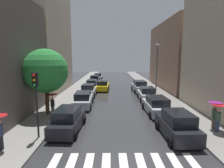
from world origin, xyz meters
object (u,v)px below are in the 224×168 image
object	(u,v)px
parked_car_right_second	(157,106)
traffic_light_left_corner	(36,91)
parked_car_left_fifth	(95,80)
parked_car_right_nearest	(177,125)
pedestrian_foreground	(215,110)
pedestrian_by_kerb	(218,112)
parked_car_right_third	(147,94)
parked_car_right_fourth	(140,87)
street_tree_left	(46,71)
parked_car_left_second	(83,100)
parked_car_left_third	(89,91)
taxi_midroad	(103,86)
lamp_post_right	(157,66)
parked_car_left_nearest	(68,120)
parked_car_left_sixth	(98,77)
pedestrian_far_side	(52,100)
parked_car_left_fourth	(92,84)

from	to	relation	value
parked_car_right_second	traffic_light_left_corner	size ratio (longest dim) A/B	1.09
parked_car_left_fifth	parked_car_right_nearest	distance (m)	26.34
pedestrian_foreground	pedestrian_by_kerb	xyz separation A→B (m)	(-0.08, -0.58, -0.00)
parked_car_right_second	parked_car_right_third	distance (m)	5.50
parked_car_right_fourth	street_tree_left	size ratio (longest dim) A/B	0.78
parked_car_right_fourth	parked_car_left_second	bearing A→B (deg)	135.71
street_tree_left	parked_car_right_fourth	bearing A→B (deg)	48.01
parked_car_right_third	pedestrian_foreground	world-z (taller)	pedestrian_foreground
parked_car_right_second	parked_car_right_third	size ratio (longest dim) A/B	1.14
parked_car_left_third	street_tree_left	xyz separation A→B (m)	(-2.80, -8.57, 3.38)
parked_car_left_second	pedestrian_by_kerb	size ratio (longest dim) A/B	2.46
parked_car_right_third	taxi_midroad	distance (m)	9.16
parked_car_left_fifth	parked_car_right_second	xyz separation A→B (m)	(7.71, -19.84, -0.04)
parked_car_left_fifth	taxi_midroad	world-z (taller)	taxi_midroad
parked_car_left_fifth	lamp_post_right	bearing A→B (deg)	-139.70
parked_car_left_second	parked_car_right_nearest	xyz separation A→B (m)	(7.53, -7.87, 0.07)
parked_car_left_nearest	pedestrian_foreground	size ratio (longest dim) A/B	2.29
parked_car_left_fifth	parked_car_right_second	size ratio (longest dim) A/B	0.87
parked_car_left_sixth	pedestrian_foreground	size ratio (longest dim) A/B	2.19
parked_car_left_third	taxi_midroad	bearing A→B (deg)	-20.23
parked_car_right_third	traffic_light_left_corner	size ratio (longest dim) A/B	0.96
pedestrian_far_side	pedestrian_by_kerb	bearing A→B (deg)	-146.42
parked_car_left_fourth	lamp_post_right	world-z (taller)	lamp_post_right
street_tree_left	parked_car_right_third	bearing A→B (deg)	29.98
street_tree_left	taxi_midroad	bearing A→B (deg)	70.66
parked_car_right_second	pedestrian_by_kerb	bearing A→B (deg)	-148.34
pedestrian_foreground	parked_car_left_nearest	bearing A→B (deg)	10.19
parked_car_left_fourth	traffic_light_left_corner	world-z (taller)	traffic_light_left_corner
pedestrian_foreground	street_tree_left	xyz separation A→B (m)	(-13.58, 3.60, 2.59)
parked_car_left_second	parked_car_right_nearest	bearing A→B (deg)	-137.89
parked_car_left_second	parked_car_left_fifth	xyz separation A→B (m)	(-0.22, 17.31, 0.04)
street_tree_left	pedestrian_by_kerb	bearing A→B (deg)	-17.21
parked_car_left_sixth	street_tree_left	size ratio (longest dim) A/B	0.72
parked_car_left_third	pedestrian_foreground	size ratio (longest dim) A/B	2.09
parked_car_right_fourth	pedestrian_by_kerb	world-z (taller)	pedestrian_by_kerb
parked_car_left_third	street_tree_left	world-z (taller)	street_tree_left
traffic_light_left_corner	parked_car_left_fifth	bearing A→B (deg)	86.58
parked_car_left_fourth	traffic_light_left_corner	size ratio (longest dim) A/B	1.10
lamp_post_right	traffic_light_left_corner	bearing A→B (deg)	-129.90
parked_car_left_nearest	parked_car_right_fourth	xyz separation A→B (m)	(7.67, 15.21, 0.03)
pedestrian_by_kerb	parked_car_left_second	bearing A→B (deg)	8.32
parked_car_right_nearest	parked_car_right_second	size ratio (longest dim) A/B	0.91
pedestrian_far_side	traffic_light_left_corner	bearing A→B (deg)	146.63
parked_car_left_second	lamp_post_right	bearing A→B (deg)	-63.31
parked_car_right_second	pedestrian_by_kerb	distance (m)	5.75
parked_car_right_third	pedestrian_foreground	xyz separation A→B (m)	(3.09, -9.66, 0.80)
taxi_midroad	pedestrian_foreground	xyz separation A→B (m)	(9.01, -16.64, 0.82)
pedestrian_foreground	lamp_post_right	size ratio (longest dim) A/B	0.28
parked_car_left_nearest	pedestrian_by_kerb	bearing A→B (deg)	-90.13
pedestrian_far_side	traffic_light_left_corner	distance (m)	5.09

